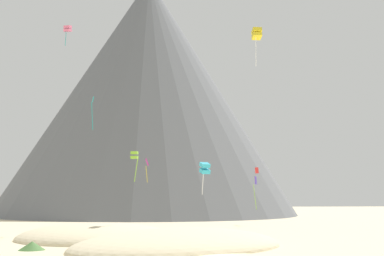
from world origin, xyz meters
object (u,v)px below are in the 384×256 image
(bush_ridge_crest, at_px, (267,241))
(kite_lime_low, at_px, (135,156))
(bush_mid_center, at_px, (32,246))
(kite_magenta_low, at_px, (147,165))
(kite_indigo_low, at_px, (255,185))
(bush_far_right, at_px, (94,240))
(kite_red_low, at_px, (257,170))
(kite_rainbow_high, at_px, (68,29))
(kite_yellow_high, at_px, (257,34))
(kite_cyan_low, at_px, (205,168))
(rock_massif, at_px, (147,96))
(kite_teal_mid, at_px, (93,106))

(bush_ridge_crest, height_order, kite_lime_low, kite_lime_low)
(bush_mid_center, height_order, kite_magenta_low, kite_magenta_low)
(bush_mid_center, distance_m, kite_indigo_low, 46.00)
(bush_far_right, bearing_deg, kite_red_low, 53.95)
(kite_lime_low, xyz_separation_m, kite_rainbow_high, (-11.99, 28.47, 23.96))
(bush_far_right, distance_m, kite_lime_low, 10.53)
(bush_far_right, xyz_separation_m, kite_yellow_high, (20.92, 16.59, 27.47))
(bush_far_right, relative_size, kite_lime_low, 0.75)
(kite_lime_low, height_order, kite_cyan_low, kite_lime_low)
(bush_ridge_crest, xyz_separation_m, bush_mid_center, (-21.45, -2.20, -0.02))
(bush_far_right, xyz_separation_m, kite_lime_low, (3.86, 4.33, 8.79))
(rock_massif, relative_size, kite_lime_low, 24.24)
(rock_massif, distance_m, kite_teal_mid, 64.46)
(kite_rainbow_high, relative_size, kite_magenta_low, 0.93)
(kite_teal_mid, bearing_deg, kite_rainbow_high, 52.39)
(kite_magenta_low, height_order, kite_cyan_low, kite_magenta_low)
(bush_ridge_crest, bearing_deg, kite_red_low, 78.06)
(bush_ridge_crest, xyz_separation_m, kite_rainbow_high, (-24.82, 36.61, 32.67))
(kite_red_low, relative_size, kite_yellow_high, 0.19)
(bush_far_right, xyz_separation_m, kite_rainbow_high, (-8.13, 32.80, 32.74))
(kite_teal_mid, distance_m, kite_magenta_low, 17.58)
(kite_teal_mid, distance_m, kite_red_low, 32.58)
(kite_cyan_low, bearing_deg, bush_mid_center, -165.97)
(bush_mid_center, height_order, rock_massif, rock_massif)
(kite_indigo_low, bearing_deg, kite_yellow_high, -113.05)
(kite_teal_mid, xyz_separation_m, kite_cyan_low, (13.66, -13.77, -9.21))
(kite_cyan_low, bearing_deg, kite_lime_low, 156.19)
(kite_magenta_low, distance_m, kite_red_low, 19.24)
(kite_yellow_high, bearing_deg, kite_magenta_low, -43.85)
(kite_indigo_low, bearing_deg, kite_teal_mid, -165.46)
(bush_far_right, xyz_separation_m, kite_red_low, (24.65, 33.87, 8.80))
(kite_indigo_low, relative_size, kite_cyan_low, 1.52)
(bush_mid_center, distance_m, kite_lime_low, 16.04)
(kite_lime_low, bearing_deg, kite_cyan_low, 5.82)
(rock_massif, bearing_deg, kite_cyan_low, -85.96)
(rock_massif, xyz_separation_m, kite_magenta_low, (-0.58, -48.21, -21.31))
(kite_magenta_low, bearing_deg, kite_teal_mid, -169.39)
(kite_teal_mid, height_order, kite_red_low, kite_teal_mid)
(bush_mid_center, distance_m, kite_teal_mid, 28.40)
(kite_cyan_low, bearing_deg, kite_magenta_low, 86.81)
(rock_massif, relative_size, kite_magenta_low, 20.71)
(kite_teal_mid, relative_size, kite_red_low, 4.36)
(bush_ridge_crest, height_order, kite_magenta_low, kite_magenta_low)
(bush_ridge_crest, distance_m, kite_lime_low, 17.51)
(bush_far_right, distance_m, kite_red_low, 42.81)
(kite_cyan_low, bearing_deg, kite_rainbow_high, 108.40)
(kite_yellow_high, bearing_deg, rock_massif, -77.26)
(kite_teal_mid, distance_m, kite_indigo_low, 30.44)
(bush_far_right, height_order, kite_yellow_high, kite_yellow_high)
(bush_ridge_crest, xyz_separation_m, kite_indigo_low, (6.75, 33.64, 6.04))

